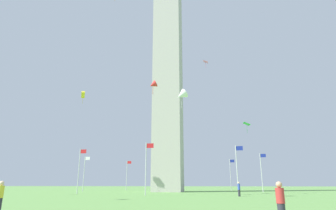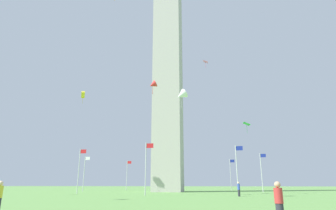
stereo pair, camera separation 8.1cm
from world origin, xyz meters
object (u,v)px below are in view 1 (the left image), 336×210
Objects in this scene: kite_red_delta at (153,85)px; flagpole_nw at (237,167)px; flagpole_sw at (79,168)px; kite_yellow_box at (83,95)px; flagpole_n at (262,170)px; flagpole_e at (180,174)px; flagpole_ne at (231,173)px; flagpole_w at (146,166)px; person_blue_shirt at (239,189)px; obelisk_monument at (168,68)px; kite_green_diamond at (247,124)px; kite_white_delta at (181,95)px; kite_pink_diamond at (206,62)px; person_yellow_shirt at (0,197)px; flagpole_se at (127,174)px; flagpole_s at (84,172)px; person_red_shirt at (281,204)px.

flagpole_nw is at bearing 33.98° from kite_red_delta.
flagpole_sw is 13.64m from kite_yellow_box.
flagpole_e is at bearing 135.00° from flagpole_n.
kite_red_delta is at bearing -108.98° from flagpole_ne.
flagpole_w is at bearing -157.50° from flagpole_nw.
person_blue_shirt is 17.80m from kite_red_delta.
obelisk_monument is 7.26× the size of flagpole_ne.
flagpole_ne reaches higher than person_blue_shirt.
flagpole_nw is 7.04m from kite_green_diamond.
kite_yellow_box is 0.76× the size of kite_white_delta.
kite_white_delta is at bearing -138.10° from kite_pink_diamond.
obelisk_monument is 28.25m from flagpole_n.
flagpole_w is (-0.00, -35.53, 0.00)m from flagpole_e.
kite_white_delta is (6.22, 28.19, 14.12)m from person_yellow_shirt.
flagpole_nw is at bearing -45.00° from flagpole_se.
flagpole_e is at bearing 112.50° from flagpole_nw.
flagpole_ne and flagpole_s have the same top height.
flagpole_n is 1.00× the size of flagpole_se.
flagpole_ne and flagpole_se have the same top height.
kite_red_delta is at bearing -32.27° from kite_yellow_box.
person_red_shirt is at bearing -79.04° from flagpole_e.
person_blue_shirt is at bearing 7.80° from kite_red_delta.
flagpole_ne is at bearing 44.85° from obelisk_monument.
obelisk_monument is at bearing 180.00° from flagpole_n.
flagpole_n is 45.06m from person_red_shirt.
person_yellow_shirt is at bearing -93.74° from flagpole_w.
flagpole_e is 1.00× the size of flagpole_sw.
flagpole_ne is (12.63, 12.56, -21.92)m from obelisk_monument.
flagpole_nw is at bearing -22.50° from flagpole_s.
obelisk_monument is at bearing 32.84° from person_yellow_shirt.
kite_yellow_box reaches higher than flagpole_w.
flagpole_s is at bearing 48.75° from person_red_shirt.
flagpole_w reaches higher than person_yellow_shirt.
kite_white_delta is (22.36, -14.41, 11.01)m from flagpole_s.
flagpole_s is at bearing 157.50° from flagpole_nw.
person_blue_shirt is at bearing -17.41° from kite_yellow_box.
person_yellow_shirt is (-1.62, -24.84, -3.11)m from flagpole_w.
flagpole_w is 12.62m from person_blue_shirt.
flagpole_nw is at bearing 9.65° from person_yellow_shirt.
flagpole_e and flagpole_s have the same top height.
flagpole_s is 2.29× the size of kite_white_delta.
flagpole_n is at bearing 22.50° from flagpole_sw.
kite_green_diamond reaches higher than flagpole_ne.
flagpole_s is at bearing 180.00° from obelisk_monument.
obelisk_monument reaches higher than flagpole_e.
obelisk_monument is 7.26× the size of flagpole_s.
flagpole_n is at bearing 0.00° from obelisk_monument.
flagpole_n is 46.91m from person_yellow_shirt.
flagpole_nw is 3.02× the size of kite_yellow_box.
flagpole_n is at bearing 73.92° from kite_green_diamond.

